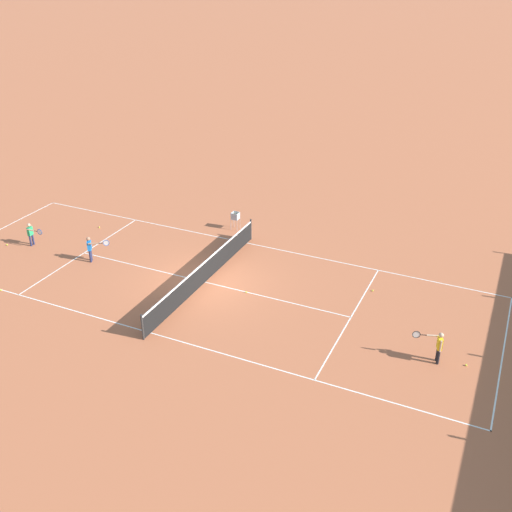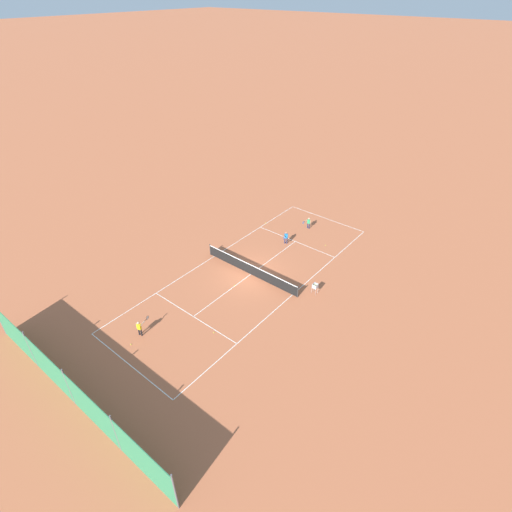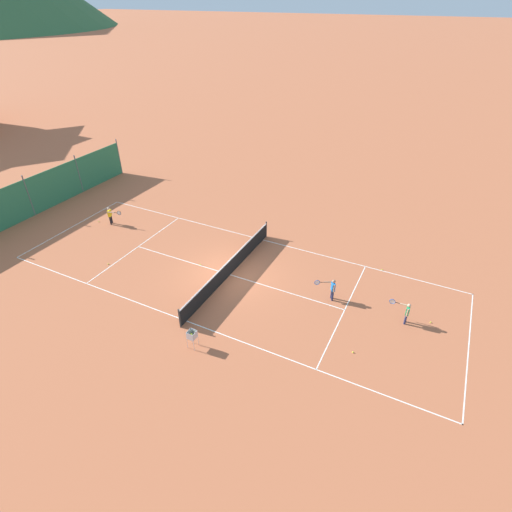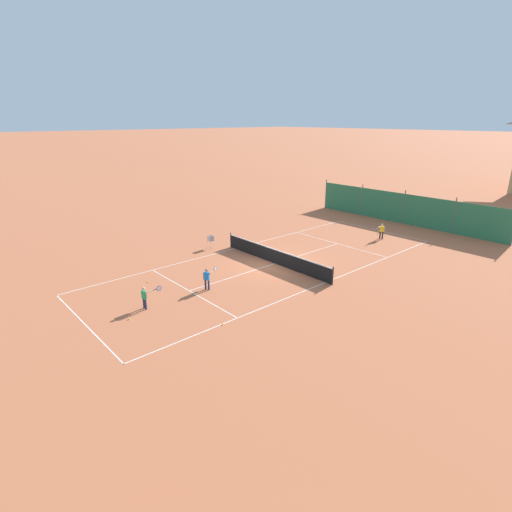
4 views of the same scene
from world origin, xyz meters
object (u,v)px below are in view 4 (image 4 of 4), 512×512
Objects in this scene: player_far_service at (145,296)px; tennis_ball_mid_court at (297,257)px; player_near_baseline at (381,230)px; tennis_ball_near_corner at (129,319)px; tennis_net at (275,256)px; tennis_ball_alley_left at (316,236)px; ball_hopper at (211,239)px; tennis_ball_service_box at (148,282)px; tennis_ball_by_net_right at (385,236)px; tennis_ball_by_net_left at (223,324)px; player_near_service at (207,277)px.

player_far_service is 17.13× the size of tennis_ball_mid_court.
tennis_ball_near_corner is (-0.53, -20.05, -0.67)m from player_near_baseline.
tennis_net is 139.09× the size of tennis_ball_alley_left.
player_far_service is 1.27× the size of ball_hopper.
tennis_ball_service_box is 0.07× the size of ball_hopper.
tennis_ball_near_corner is at bearing -90.86° from tennis_ball_by_net_right.
tennis_ball_near_corner is at bearing -84.88° from tennis_net.
tennis_ball_service_box is at bearing -66.24° from ball_hopper.
tennis_ball_by_net_right and tennis_ball_by_net_left have the same top height.
tennis_ball_near_corner is (0.92, -10.23, -0.47)m from tennis_net.
tennis_ball_alley_left is (-3.69, -3.18, -0.67)m from player_near_baseline.
tennis_ball_mid_court is at bearing 74.73° from tennis_ball_service_box.
tennis_ball_alley_left is 1.00× the size of tennis_ball_service_box.
tennis_ball_by_net_left is (3.78, 1.78, -0.63)m from player_far_service.
tennis_ball_alley_left is (-2.73, 12.17, -0.67)m from player_near_service.
tennis_ball_mid_court is (-1.39, -7.87, -0.67)m from player_near_baseline.
tennis_net reaches higher than ball_hopper.
player_near_service reaches higher than tennis_ball_service_box.
player_far_service is (-0.09, -3.56, -0.04)m from player_near_service.
tennis_ball_service_box is at bearing -91.14° from tennis_ball_alley_left.
player_near_service reaches higher than tennis_net.
tennis_ball_mid_court is at bearing -63.85° from tennis_ball_alley_left.
tennis_ball_by_net_right is (-0.21, 1.00, -0.67)m from player_near_baseline.
tennis_net is at bearing 92.44° from player_far_service.
player_far_service reaches higher than ball_hopper.
tennis_ball_service_box is at bearing -102.92° from player_near_baseline.
tennis_ball_service_box is (-3.45, 2.73, 0.00)m from tennis_ball_near_corner.
tennis_ball_near_corner is at bearing -79.37° from tennis_ball_alley_left.
player_near_baseline is 17.78m from tennis_ball_service_box.
tennis_ball_near_corner is at bearing -38.40° from tennis_ball_service_box.
tennis_ball_by_net_left is at bearing -32.80° from ball_hopper.
player_near_service is at bearing -36.78° from ball_hopper.
tennis_ball_mid_court and tennis_ball_service_box have the same top height.
player_far_service reaches higher than tennis_ball_alley_left.
tennis_ball_service_box is at bearing -108.66° from tennis_net.
tennis_ball_service_box is (-2.92, 1.59, -0.63)m from player_far_service.
tennis_ball_mid_court is 10.14m from tennis_ball_by_net_left.
tennis_ball_mid_court is 6.25m from ball_hopper.
player_far_service is 4.22m from tennis_ball_by_net_left.
player_near_baseline is 18.94m from player_far_service.
tennis_ball_alley_left is 8.45m from ball_hopper.
tennis_net is at bearing -71.30° from tennis_ball_alley_left.
player_near_baseline is 4.92m from tennis_ball_alley_left.
tennis_ball_mid_court and tennis_ball_alley_left have the same top height.
tennis_ball_alley_left is (-2.30, 4.68, 0.00)m from tennis_ball_mid_court.
player_near_baseline is 1.00× the size of player_near_service.
tennis_ball_by_net_right is 1.00× the size of tennis_ball_near_corner.
player_far_service is 15.96m from tennis_ball_alley_left.
player_far_service is 17.13× the size of tennis_ball_near_corner.
player_near_baseline is 18.24× the size of tennis_ball_mid_court.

